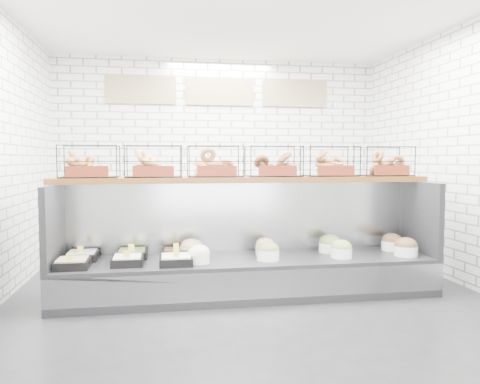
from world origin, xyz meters
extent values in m
plane|color=black|center=(0.00, 0.00, 0.00)|extent=(5.50, 5.50, 0.00)
cube|color=white|center=(0.00, 2.75, 1.50)|extent=(5.00, 0.02, 3.00)
cube|color=tan|center=(-1.20, 2.72, 2.50)|extent=(1.05, 0.03, 0.42)
cube|color=tan|center=(0.00, 2.72, 2.50)|extent=(1.05, 0.03, 0.42)
cube|color=tan|center=(1.20, 2.72, 2.50)|extent=(1.05, 0.03, 0.42)
cube|color=black|center=(0.00, 0.30, 0.20)|extent=(4.00, 0.90, 0.40)
cube|color=#93969B|center=(0.00, -0.14, 0.22)|extent=(4.00, 0.03, 0.28)
cube|color=#93969B|center=(0.00, 0.71, 0.80)|extent=(4.00, 0.08, 0.80)
cube|color=black|center=(-1.97, 0.30, 0.80)|extent=(0.06, 0.90, 0.80)
cube|color=black|center=(1.97, 0.30, 0.80)|extent=(0.06, 0.90, 0.80)
cube|color=black|center=(-1.76, 0.10, 0.44)|extent=(0.32, 0.32, 0.08)
cube|color=tan|center=(-1.76, 0.10, 0.48)|extent=(0.27, 0.27, 0.04)
cube|color=#FFF558|center=(-1.76, -0.01, 0.53)|extent=(0.06, 0.01, 0.08)
cube|color=black|center=(-1.73, 0.46, 0.44)|extent=(0.32, 0.32, 0.08)
cube|color=white|center=(-1.73, 0.46, 0.48)|extent=(0.27, 0.27, 0.04)
cube|color=#FFF558|center=(-1.73, 0.35, 0.53)|extent=(0.06, 0.01, 0.08)
cube|color=black|center=(-1.25, 0.15, 0.44)|extent=(0.31, 0.31, 0.08)
cube|color=white|center=(-1.25, 0.15, 0.48)|extent=(0.26, 0.26, 0.04)
cube|color=#FFF558|center=(-1.25, 0.04, 0.53)|extent=(0.06, 0.01, 0.08)
cube|color=black|center=(-1.22, 0.48, 0.44)|extent=(0.31, 0.31, 0.08)
cube|color=#82944B|center=(-1.22, 0.48, 0.48)|extent=(0.27, 0.27, 0.04)
cube|color=#FFF558|center=(-1.22, 0.37, 0.53)|extent=(0.06, 0.01, 0.08)
cube|color=black|center=(-0.77, 0.09, 0.44)|extent=(0.33, 0.33, 0.08)
cube|color=white|center=(-0.77, 0.09, 0.48)|extent=(0.28, 0.28, 0.04)
cube|color=#FFF558|center=(-0.77, -0.02, 0.53)|extent=(0.06, 0.01, 0.08)
cube|color=black|center=(-0.76, 0.44, 0.44)|extent=(0.28, 0.28, 0.08)
cube|color=brown|center=(-0.76, 0.44, 0.48)|extent=(0.24, 0.24, 0.04)
cube|color=#FFF558|center=(-0.76, 0.35, 0.53)|extent=(0.06, 0.01, 0.08)
cylinder|color=white|center=(-0.54, 0.13, 0.46)|extent=(0.22, 0.22, 0.11)
ellipsoid|color=silver|center=(-0.54, 0.13, 0.52)|extent=(0.21, 0.21, 0.15)
cylinder|color=white|center=(-0.59, 0.44, 0.46)|extent=(0.25, 0.25, 0.11)
ellipsoid|color=tan|center=(-0.59, 0.44, 0.52)|extent=(0.24, 0.24, 0.17)
cylinder|color=white|center=(0.19, 0.15, 0.46)|extent=(0.24, 0.24, 0.11)
ellipsoid|color=olive|center=(0.19, 0.15, 0.52)|extent=(0.23, 0.23, 0.16)
cylinder|color=white|center=(0.22, 0.44, 0.46)|extent=(0.21, 0.21, 0.11)
ellipsoid|color=tan|center=(0.22, 0.44, 0.52)|extent=(0.21, 0.21, 0.15)
cylinder|color=white|center=(0.99, 0.14, 0.46)|extent=(0.23, 0.23, 0.11)
ellipsoid|color=#78934B|center=(0.99, 0.14, 0.52)|extent=(0.22, 0.22, 0.16)
cylinder|color=white|center=(0.97, 0.44, 0.46)|extent=(0.25, 0.25, 0.11)
ellipsoid|color=olive|center=(0.97, 0.44, 0.52)|extent=(0.24, 0.24, 0.17)
cylinder|color=white|center=(1.72, 0.11, 0.46)|extent=(0.25, 0.25, 0.11)
ellipsoid|color=brown|center=(1.72, 0.11, 0.52)|extent=(0.25, 0.25, 0.17)
cylinder|color=white|center=(1.72, 0.44, 0.46)|extent=(0.24, 0.24, 0.11)
ellipsoid|color=brown|center=(1.72, 0.44, 0.52)|extent=(0.23, 0.23, 0.16)
cube|color=#522B11|center=(0.00, 0.52, 1.23)|extent=(4.10, 0.50, 0.06)
cube|color=black|center=(-1.64, 0.52, 1.43)|extent=(0.60, 0.38, 0.34)
cube|color=maroon|center=(-1.64, 0.32, 1.33)|extent=(0.42, 0.02, 0.11)
cube|color=black|center=(-0.99, 0.52, 1.43)|extent=(0.60, 0.38, 0.34)
cube|color=maroon|center=(-0.99, 0.32, 1.33)|extent=(0.42, 0.02, 0.11)
cube|color=black|center=(-0.33, 0.52, 1.43)|extent=(0.60, 0.38, 0.34)
cube|color=maroon|center=(-0.33, 0.32, 1.33)|extent=(0.42, 0.02, 0.11)
cube|color=black|center=(0.33, 0.52, 1.43)|extent=(0.60, 0.38, 0.34)
cube|color=maroon|center=(0.33, 0.32, 1.33)|extent=(0.42, 0.02, 0.11)
cube|color=black|center=(0.99, 0.52, 1.43)|extent=(0.60, 0.38, 0.34)
cube|color=maroon|center=(0.99, 0.32, 1.33)|extent=(0.42, 0.02, 0.11)
cube|color=black|center=(1.64, 0.52, 1.43)|extent=(0.60, 0.38, 0.34)
cube|color=maroon|center=(1.64, 0.32, 1.33)|extent=(0.42, 0.02, 0.11)
cube|color=#93969B|center=(0.00, 2.43, 0.45)|extent=(4.00, 0.60, 0.90)
cube|color=black|center=(-1.41, 2.39, 1.02)|extent=(0.40, 0.30, 0.24)
cube|color=silver|center=(-0.69, 2.49, 0.99)|extent=(0.35, 0.28, 0.18)
cylinder|color=#D73548|center=(0.43, 2.50, 1.01)|extent=(0.09, 0.09, 0.22)
cube|color=black|center=(1.14, 2.49, 1.05)|extent=(0.30, 0.30, 0.30)
camera|label=1|loc=(-0.90, -4.56, 1.45)|focal=35.00mm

